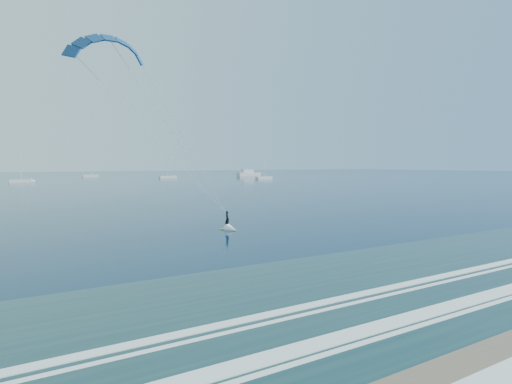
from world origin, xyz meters
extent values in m
cube|color=#1E423F|center=(0.00, 8.00, 0.01)|extent=(600.00, 22.00, 0.03)
cube|color=white|center=(0.00, 5.50, 0.04)|extent=(600.00, 1.10, 0.07)
cube|color=white|center=(0.00, 9.50, 0.04)|extent=(600.00, 0.70, 0.07)
cube|color=#9EF11C|center=(5.32, 35.86, 0.04)|extent=(1.56, 0.50, 0.09)
imported|color=black|center=(5.32, 35.86, 1.05)|extent=(0.59, 0.78, 1.92)
cone|color=white|center=(5.17, 34.56, 0.08)|extent=(1.31, 1.74, 1.10)
cube|color=silver|center=(123.93, 218.30, 1.07)|extent=(14.64, 3.90, 2.15)
cube|color=silver|center=(122.93, 218.30, 3.12)|extent=(6.83, 3.12, 1.95)
cylinder|color=silver|center=(122.93, 218.30, 5.10)|extent=(0.16, 0.16, 2.00)
cube|color=silver|center=(1.02, 189.46, 0.60)|extent=(8.54, 2.40, 1.20)
cylinder|color=silver|center=(1.02, 189.46, 6.54)|extent=(0.18, 0.18, 10.67)
cylinder|color=silver|center=(2.22, 189.46, 2.00)|extent=(2.60, 0.12, 0.12)
cube|color=silver|center=(42.05, 253.18, 0.60)|extent=(8.15, 2.40, 1.20)
cylinder|color=silver|center=(42.05, 253.18, 6.18)|extent=(0.18, 0.18, 9.96)
cylinder|color=silver|center=(43.25, 253.18, 2.00)|extent=(2.60, 0.12, 0.12)
cube|color=silver|center=(69.39, 208.78, 0.60)|extent=(8.78, 2.40, 1.20)
cylinder|color=silver|center=(69.39, 208.78, 6.59)|extent=(0.18, 0.18, 10.77)
cylinder|color=silver|center=(70.59, 208.78, 2.00)|extent=(2.60, 0.12, 0.12)
cube|color=silver|center=(103.52, 172.53, 0.60)|extent=(8.26, 2.40, 1.20)
cylinder|color=silver|center=(103.52, 172.53, 6.23)|extent=(0.18, 0.18, 10.05)
cylinder|color=silver|center=(104.72, 172.53, 2.00)|extent=(2.60, 0.12, 0.12)
camera|label=1|loc=(-19.68, -8.03, 7.24)|focal=32.00mm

